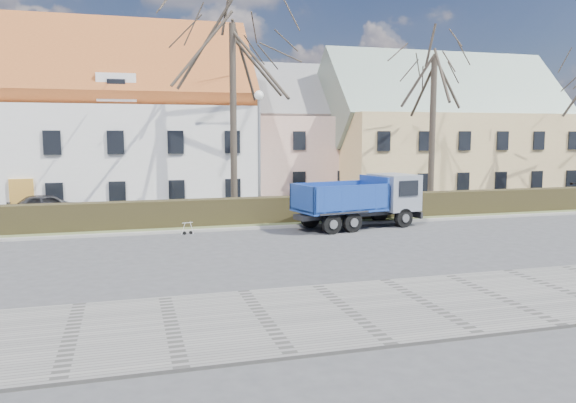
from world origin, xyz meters
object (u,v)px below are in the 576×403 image
object	(u,v)px
streetlight	(259,156)
parked_car_a	(49,206)
cart_frame	(183,228)
dump_truck	(354,201)

from	to	relation	value
streetlight	parked_car_a	distance (m)	11.62
cart_frame	parked_car_a	world-z (taller)	parked_car_a
dump_truck	streetlight	size ratio (longest dim) A/B	0.96
dump_truck	parked_car_a	distance (m)	16.22
streetlight	cart_frame	xyz separation A→B (m)	(-4.26, -3.02, -3.11)
dump_truck	parked_car_a	bearing A→B (deg)	143.09
streetlight	cart_frame	distance (m)	6.08
cart_frame	parked_car_a	bearing A→B (deg)	134.05
dump_truck	cart_frame	world-z (taller)	dump_truck
dump_truck	cart_frame	distance (m)	8.27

